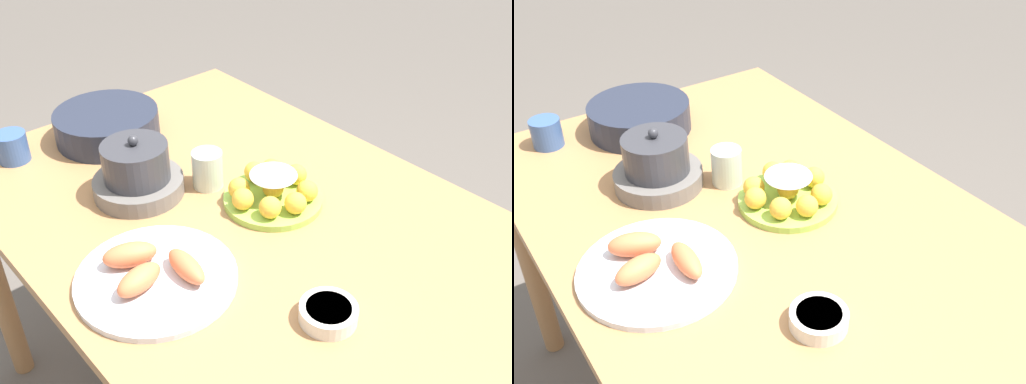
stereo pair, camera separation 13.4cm
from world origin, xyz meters
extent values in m
cylinder|color=#A87547|center=(0.62, -0.41, 0.37)|extent=(0.06, 0.06, 0.75)
cylinder|color=#A87547|center=(0.62, 0.41, 0.37)|extent=(0.06, 0.06, 0.75)
cube|color=#A87547|center=(0.00, 0.00, 0.76)|extent=(1.34, 0.92, 0.03)
cylinder|color=#99CC4C|center=(-0.03, -0.08, 0.79)|extent=(0.23, 0.23, 0.02)
sphere|color=yellow|center=(0.05, -0.09, 0.82)|extent=(0.05, 0.05, 0.05)
sphere|color=yellow|center=(0.02, -0.02, 0.82)|extent=(0.05, 0.05, 0.05)
sphere|color=yellow|center=(-0.01, 0.00, 0.82)|extent=(0.05, 0.05, 0.05)
sphere|color=yellow|center=(-0.08, -0.02, 0.82)|extent=(0.05, 0.05, 0.05)
sphere|color=yellow|center=(-0.10, -0.08, 0.82)|extent=(0.05, 0.05, 0.05)
sphere|color=yellow|center=(-0.09, -0.13, 0.82)|extent=(0.05, 0.05, 0.05)
sphere|color=yellow|center=(-0.02, -0.16, 0.82)|extent=(0.05, 0.05, 0.05)
sphere|color=yellow|center=(0.03, -0.13, 0.82)|extent=(0.05, 0.05, 0.05)
ellipsoid|color=white|center=(-0.03, -0.08, 0.85)|extent=(0.11, 0.11, 0.02)
sphere|color=yellow|center=(-0.03, -0.08, 0.82)|extent=(0.05, 0.05, 0.05)
cylinder|color=#232838|center=(0.49, 0.05, 0.82)|extent=(0.28, 0.28, 0.08)
cylinder|color=brown|center=(0.49, 0.05, 0.85)|extent=(0.23, 0.23, 0.01)
cylinder|color=silver|center=(-0.36, 0.09, 0.79)|extent=(0.11, 0.11, 0.03)
cylinder|color=#9E4C1E|center=(-0.36, 0.09, 0.81)|extent=(0.08, 0.08, 0.01)
cylinder|color=silver|center=(-0.07, 0.27, 0.79)|extent=(0.32, 0.32, 0.01)
ellipsoid|color=#E57042|center=(-0.01, 0.29, 0.82)|extent=(0.09, 0.12, 0.05)
ellipsoid|color=#E57042|center=(-0.08, 0.31, 0.81)|extent=(0.07, 0.11, 0.04)
ellipsoid|color=#E57042|center=(-0.11, 0.22, 0.81)|extent=(0.11, 0.05, 0.04)
cylinder|color=beige|center=(0.13, -0.01, 0.82)|extent=(0.07, 0.07, 0.09)
cylinder|color=#38568E|center=(0.55, 0.29, 0.82)|extent=(0.08, 0.08, 0.08)
cylinder|color=#66605B|center=(0.21, 0.13, 0.80)|extent=(0.21, 0.21, 0.04)
cylinder|color=#333338|center=(0.21, 0.13, 0.86)|extent=(0.15, 0.15, 0.09)
sphere|color=#333338|center=(0.21, 0.13, 0.92)|extent=(0.02, 0.02, 0.02)
camera|label=1|loc=(-0.84, 0.69, 1.59)|focal=42.00mm
camera|label=2|loc=(-0.92, 0.58, 1.59)|focal=42.00mm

